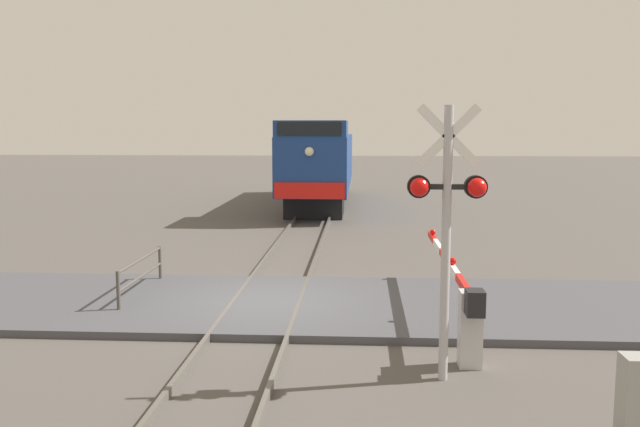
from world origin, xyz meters
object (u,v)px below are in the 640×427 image
crossing_signal (447,210)px  guard_railing (141,272)px  crossing_gate (461,298)px  utility_cabinet (635,401)px  locomotive (320,163)px

crossing_signal → guard_railing: size_ratio=1.42×
crossing_gate → guard_railing: size_ratio=2.41×
utility_cabinet → guard_railing: size_ratio=0.38×
locomotive → crossing_signal: size_ratio=3.49×
crossing_signal → crossing_gate: (0.50, 1.67, -1.76)m
locomotive → utility_cabinet: 25.76m
crossing_gate → utility_cabinet: bearing=-67.3°
guard_railing → crossing_signal: bearing=-36.3°
crossing_gate → guard_railing: (-6.71, 2.88, -0.24)m
locomotive → crossing_gate: (3.80, -21.45, -1.24)m
utility_cabinet → guard_railing: 10.57m
crossing_gate → guard_railing: 7.31m
crossing_signal → guard_railing: (-6.21, 4.56, -2.00)m
guard_railing → locomotive: bearing=81.1°
locomotive → crossing_signal: crossing_signal is taller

